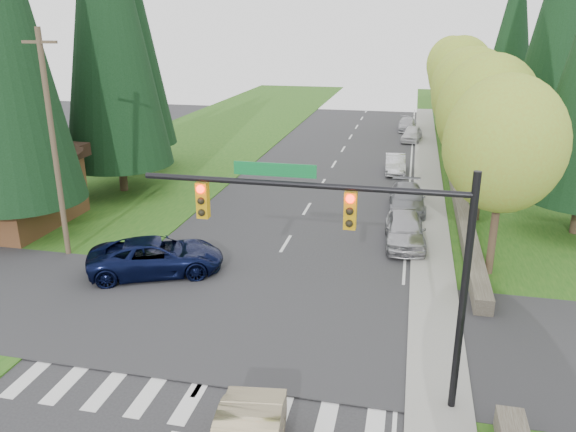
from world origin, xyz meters
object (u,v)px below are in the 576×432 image
(parked_car_a, at_px, (405,229))
(parked_car_e, at_px, (408,124))
(parked_car_c, at_px, (395,164))
(parked_car_d, at_px, (412,134))
(suv_navy, at_px, (157,256))
(parked_car_b, at_px, (407,199))

(parked_car_a, height_order, parked_car_e, parked_car_a)
(parked_car_e, bearing_deg, parked_car_a, -90.07)
(parked_car_c, height_order, parked_car_d, parked_car_d)
(suv_navy, relative_size, parked_car_a, 1.22)
(parked_car_d, bearing_deg, parked_car_b, -83.70)
(suv_navy, height_order, parked_car_b, suv_navy)
(parked_car_b, bearing_deg, suv_navy, -135.79)
(suv_navy, height_order, parked_car_e, suv_navy)
(parked_car_a, relative_size, parked_car_b, 0.96)
(parked_car_a, bearing_deg, parked_car_b, 86.18)
(parked_car_b, distance_m, parked_car_e, 25.46)
(parked_car_a, distance_m, parked_car_e, 30.82)
(suv_navy, distance_m, parked_car_e, 37.73)
(parked_car_b, bearing_deg, parked_car_a, -92.98)
(parked_car_b, xyz_separation_m, parked_car_c, (-1.01, 8.41, -0.05))
(parked_car_c, distance_m, parked_car_e, 17.06)
(parked_car_a, xyz_separation_m, parked_car_d, (0.00, 25.47, -0.12))
(parked_car_c, xyz_separation_m, parked_car_d, (1.01, 11.70, 0.02))
(parked_car_d, height_order, parked_car_e, parked_car_d)
(parked_car_b, relative_size, parked_car_d, 1.23)
(parked_car_b, xyz_separation_m, parked_car_d, (0.00, 20.11, -0.03))
(suv_navy, xyz_separation_m, parked_car_a, (10.19, 5.64, 0.01))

